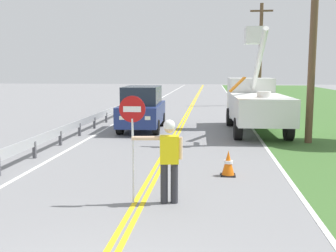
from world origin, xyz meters
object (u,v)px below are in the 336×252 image
object	(u,v)px
stop_sign_paddle	(132,125)
utility_bucket_truck	(255,102)
utility_pole_mid	(260,53)
oncoming_suv_nearest	(142,108)
traffic_cone_lead	(228,164)
flagger_worker	(169,156)
utility_pole_near	(314,23)

from	to	relation	value
stop_sign_paddle	utility_bucket_truck	size ratio (longest dim) A/B	0.34
stop_sign_paddle	utility_bucket_truck	bearing A→B (deg)	71.23
stop_sign_paddle	utility_pole_mid	xyz separation A→B (m)	(5.60, 25.40, 2.56)
oncoming_suv_nearest	stop_sign_paddle	bearing A→B (deg)	-81.36
utility_bucket_truck	traffic_cone_lead	xyz separation A→B (m)	(-1.59, -8.43, -1.06)
flagger_worker	oncoming_suv_nearest	bearing A→B (deg)	102.69
stop_sign_paddle	utility_pole_near	distance (m)	10.13
flagger_worker	stop_sign_paddle	xyz separation A→B (m)	(-0.76, -0.10, 0.66)
traffic_cone_lead	flagger_worker	bearing A→B (deg)	-119.42
utility_pole_mid	oncoming_suv_nearest	bearing A→B (deg)	-116.21
traffic_cone_lead	stop_sign_paddle	bearing A→B (deg)	-130.11
utility_pole_near	traffic_cone_lead	distance (m)	7.71
flagger_worker	utility_bucket_truck	size ratio (longest dim) A/B	0.27
utility_pole_near	oncoming_suv_nearest	bearing A→B (deg)	158.90
utility_bucket_truck	traffic_cone_lead	size ratio (longest dim) A/B	9.82
flagger_worker	stop_sign_paddle	distance (m)	1.02
oncoming_suv_nearest	traffic_cone_lead	xyz separation A→B (m)	(3.77, -8.19, -0.72)
oncoming_suv_nearest	utility_pole_mid	world-z (taller)	utility_pole_mid
oncoming_suv_nearest	utility_pole_mid	xyz separation A→B (m)	(7.22, 14.67, 3.21)
utility_bucket_truck	oncoming_suv_nearest	world-z (taller)	utility_bucket_truck
stop_sign_paddle	traffic_cone_lead	bearing A→B (deg)	49.89
oncoming_suv_nearest	flagger_worker	bearing A→B (deg)	-77.31
utility_pole_near	flagger_worker	bearing A→B (deg)	-121.17
stop_sign_paddle	utility_bucket_truck	world-z (taller)	utility_bucket_truck
oncoming_suv_nearest	utility_pole_near	world-z (taller)	utility_pole_near
utility_pole_mid	traffic_cone_lead	distance (m)	23.45
utility_bucket_truck	utility_pole_near	xyz separation A→B (m)	(1.79, -3.00, 3.25)
traffic_cone_lead	oncoming_suv_nearest	bearing A→B (deg)	114.73
flagger_worker	stop_sign_paddle	size ratio (longest dim) A/B	0.78
utility_bucket_truck	utility_pole_near	size ratio (longest dim) A/B	0.77
utility_bucket_truck	utility_pole_mid	xyz separation A→B (m)	(1.87, 14.43, 2.87)
oncoming_suv_nearest	utility_pole_mid	distance (m)	16.67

